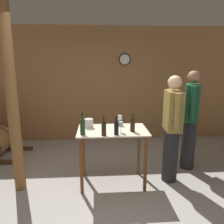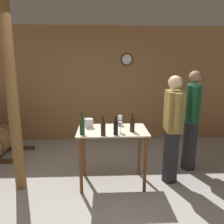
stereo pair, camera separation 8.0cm
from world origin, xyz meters
TOP-DOWN VIEW (x-y plane):
  - ground_plane at (0.00, 0.00)m, footprint 14.00×14.00m
  - back_wall at (0.00, 2.70)m, footprint 8.40×0.08m
  - tasting_table at (0.11, 0.61)m, footprint 1.05×0.64m
  - wooden_post at (-1.30, 0.55)m, footprint 0.16×0.16m
  - wine_bottle_far_left at (-0.32, 0.40)m, footprint 0.07×0.07m
  - wine_bottle_left at (-0.03, 0.35)m, footprint 0.07×0.07m
  - wine_bottle_center at (0.15, 0.37)m, footprint 0.06×0.06m
  - wine_bottle_right at (0.40, 0.51)m, footprint 0.07×0.07m
  - wine_glass_near_left at (0.22, 0.46)m, footprint 0.07×0.07m
  - wine_glass_near_center at (0.24, 0.85)m, footprint 0.07×0.07m
  - ice_bucket at (-0.25, 0.75)m, footprint 0.14×0.14m
  - person_host at (1.04, 0.64)m, footprint 0.25×0.59m
  - person_visitor_with_scarf at (1.50, 1.05)m, footprint 0.34×0.56m

SIDE VIEW (x-z plane):
  - ground_plane at x=0.00m, z-range 0.00..0.00m
  - tasting_table at x=0.11m, z-range 0.26..1.15m
  - person_host at x=1.04m, z-range 0.05..1.74m
  - person_visitor_with_scarf at x=1.50m, z-range 0.05..1.80m
  - ice_bucket at x=-0.25m, z-range 0.89..1.03m
  - wine_bottle_center at x=0.15m, z-range 0.86..1.13m
  - wine_bottle_left at x=-0.03m, z-range 0.86..1.13m
  - wine_bottle_right at x=0.40m, z-range 0.86..1.13m
  - wine_glass_near_center at x=0.24m, z-range 0.93..1.09m
  - wine_glass_near_left at x=0.22m, z-range 0.93..1.09m
  - wine_bottle_far_left at x=-0.32m, z-range 0.85..1.17m
  - wooden_post at x=-1.30m, z-range 0.00..2.70m
  - back_wall at x=0.00m, z-range 0.00..2.70m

